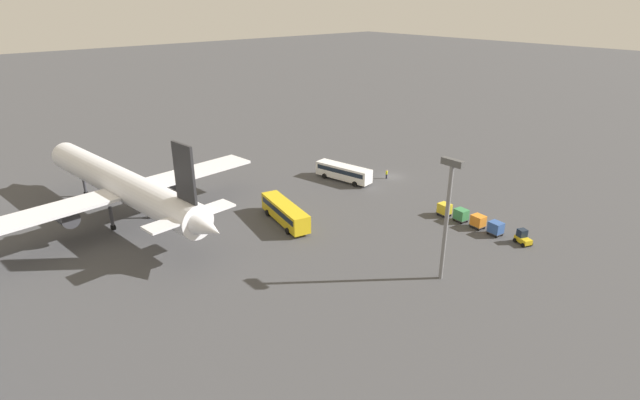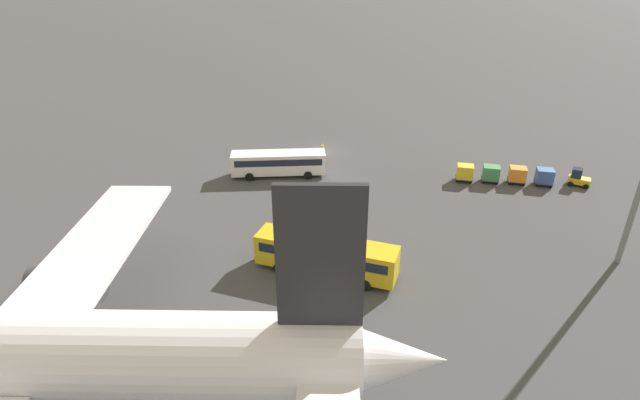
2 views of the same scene
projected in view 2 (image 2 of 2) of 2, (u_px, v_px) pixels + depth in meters
name	position (u px, v px, depth m)	size (l,w,h in m)	color
ground_plane	(322.00, 152.00, 69.35)	(600.00, 600.00, 0.00)	#424244
shuttle_bus_near	(279.00, 162.00, 61.33)	(11.80, 4.80, 3.00)	white
shuttle_bus_far	(326.00, 254.00, 42.62)	(12.58, 5.15, 3.17)	gold
baggage_tug	(578.00, 178.00, 59.12)	(2.71, 2.32, 2.10)	gold
worker_person	(322.00, 150.00, 67.57)	(0.38, 0.38, 1.74)	#1E1E2D
cargo_cart_blue	(545.00, 176.00, 59.00)	(2.16, 1.89, 2.06)	#38383D
cargo_cart_orange	(517.00, 174.00, 59.47)	(2.16, 1.89, 2.06)	#38383D
cargo_cart_green	(491.00, 173.00, 59.81)	(2.16, 1.89, 2.06)	#38383D
cargo_cart_yellow	(465.00, 172.00, 60.07)	(2.16, 1.89, 2.06)	#38383D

